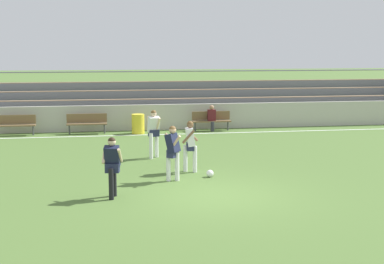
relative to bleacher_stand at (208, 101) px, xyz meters
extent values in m
plane|color=#4C6B30|center=(-2.60, -14.38, -1.11)|extent=(160.00, 160.00, 0.00)
cube|color=white|center=(-2.60, -3.84, -1.11)|extent=(44.00, 0.12, 0.01)
cube|color=#BCB7AD|center=(-2.60, -2.38, -0.51)|extent=(48.00, 0.16, 1.20)
cube|color=#897051|center=(0.00, -1.29, -0.71)|extent=(22.11, 0.36, 0.08)
cube|color=slate|center=(0.00, -1.49, -0.91)|extent=(22.11, 0.04, 0.40)
cube|color=#897051|center=(0.00, -0.63, -0.31)|extent=(22.11, 0.36, 0.08)
cube|color=slate|center=(0.00, -0.83, -0.51)|extent=(22.11, 0.04, 0.40)
cube|color=#897051|center=(0.00, 0.03, 0.10)|extent=(22.11, 0.36, 0.08)
cube|color=slate|center=(0.00, -0.17, -0.10)|extent=(22.11, 0.04, 0.40)
cube|color=#897051|center=(0.00, 0.69, 0.50)|extent=(22.11, 0.36, 0.08)
cube|color=slate|center=(0.00, 0.49, 0.30)|extent=(22.11, 0.04, 0.40)
cube|color=#897051|center=(0.00, 1.35, 0.91)|extent=(22.11, 0.36, 0.08)
cube|color=slate|center=(0.00, 1.15, 0.71)|extent=(22.11, 0.04, 0.40)
cylinder|color=slate|center=(0.00, 1.60, 1.46)|extent=(22.11, 0.06, 0.06)
cube|color=brown|center=(-0.44, -3.13, -0.66)|extent=(1.80, 0.40, 0.06)
cube|color=brown|center=(-0.44, -2.95, -0.41)|extent=(1.80, 0.05, 0.40)
cylinder|color=#47474C|center=(-1.22, -3.13, -0.89)|extent=(0.07, 0.07, 0.45)
cylinder|color=#47474C|center=(0.34, -3.13, -0.89)|extent=(0.07, 0.07, 0.45)
cube|color=brown|center=(-6.17, -3.13, -0.66)|extent=(1.80, 0.40, 0.06)
cube|color=brown|center=(-6.17, -2.95, -0.41)|extent=(1.80, 0.05, 0.40)
cylinder|color=#47474C|center=(-6.95, -3.13, -0.89)|extent=(0.07, 0.07, 0.45)
cylinder|color=#47474C|center=(-5.39, -3.13, -0.89)|extent=(0.07, 0.07, 0.45)
cube|color=brown|center=(-9.31, -3.13, -0.66)|extent=(1.80, 0.40, 0.06)
cube|color=brown|center=(-9.31, -2.95, -0.41)|extent=(1.80, 0.05, 0.40)
cylinder|color=#47474C|center=(-8.53, -3.13, -0.89)|extent=(0.07, 0.07, 0.45)
cylinder|color=yellow|center=(-3.89, -3.41, -0.67)|extent=(0.58, 0.58, 0.89)
cylinder|color=#2D2D38|center=(-0.44, -3.35, -0.89)|extent=(0.16, 0.16, 0.45)
cube|color=#56191E|center=(-0.44, -3.13, -0.37)|extent=(0.36, 0.24, 0.52)
sphere|color=#A87A5B|center=(-0.44, -3.13, -0.01)|extent=(0.21, 0.21, 0.21)
cylinder|color=white|center=(-3.60, -12.60, -0.69)|extent=(0.13, 0.13, 0.85)
cylinder|color=white|center=(-3.34, -12.60, -0.69)|extent=(0.13, 0.13, 0.85)
cube|color=#232847|center=(-3.47, -12.60, -0.29)|extent=(0.39, 0.42, 0.24)
cube|color=#191E38|center=(-3.47, -12.60, 0.01)|extent=(0.51, 0.51, 0.60)
cylinder|color=#D6A884|center=(-3.52, -12.41, 0.05)|extent=(0.34, 0.28, 0.46)
cylinder|color=#D6A884|center=(-3.42, -12.79, 0.05)|extent=(0.34, 0.28, 0.46)
sphere|color=#D6A884|center=(-3.47, -12.60, 0.40)|extent=(0.21, 0.21, 0.21)
sphere|color=brown|center=(-3.47, -12.60, 0.42)|extent=(0.20, 0.20, 0.20)
cylinder|color=white|center=(-2.92, -11.44, -0.70)|extent=(0.13, 0.13, 0.83)
cylinder|color=white|center=(-2.64, -11.58, -0.70)|extent=(0.13, 0.13, 0.83)
cube|color=#232847|center=(-2.78, -11.51, -0.30)|extent=(0.24, 0.37, 0.24)
cube|color=white|center=(-2.78, -11.51, 0.00)|extent=(0.31, 0.40, 0.58)
cylinder|color=brown|center=(-2.70, -11.32, 0.04)|extent=(0.41, 0.10, 0.44)
cylinder|color=brown|center=(-2.87, -11.69, 0.04)|extent=(0.41, 0.10, 0.44)
sphere|color=brown|center=(-2.78, -11.51, 0.38)|extent=(0.21, 0.21, 0.21)
sphere|color=brown|center=(-2.78, -11.51, 0.41)|extent=(0.20, 0.20, 0.20)
cylinder|color=white|center=(-3.59, -8.98, -0.66)|extent=(0.13, 0.13, 0.92)
cylinder|color=white|center=(-3.81, -9.25, -0.66)|extent=(0.13, 0.13, 0.92)
cube|color=#232847|center=(-3.70, -9.12, -0.22)|extent=(0.40, 0.30, 0.24)
cube|color=white|center=(-3.70, -9.12, 0.08)|extent=(0.45, 0.43, 0.60)
cylinder|color=beige|center=(-3.56, -9.27, 0.12)|extent=(0.16, 0.35, 0.48)
cylinder|color=beige|center=(-3.85, -8.97, 0.12)|extent=(0.16, 0.35, 0.48)
sphere|color=beige|center=(-3.70, -9.12, 0.47)|extent=(0.21, 0.21, 0.21)
sphere|color=brown|center=(-3.70, -9.12, 0.49)|extent=(0.20, 0.20, 0.20)
cylinder|color=black|center=(-5.22, -14.04, -0.70)|extent=(0.13, 0.13, 0.82)
cylinder|color=black|center=(-5.30, -14.39, -0.70)|extent=(0.13, 0.13, 0.82)
cube|color=#232847|center=(-5.26, -14.22, -0.31)|extent=(0.40, 0.29, 0.24)
cube|color=#191E38|center=(-5.26, -14.22, -0.01)|extent=(0.45, 0.44, 0.60)
cylinder|color=beige|center=(-5.06, -14.29, 0.02)|extent=(0.16, 0.42, 0.43)
cylinder|color=beige|center=(-5.46, -14.14, 0.02)|extent=(0.16, 0.42, 0.43)
sphere|color=beige|center=(-5.26, -14.22, 0.37)|extent=(0.21, 0.21, 0.21)
sphere|color=black|center=(-5.26, -14.22, 0.39)|extent=(0.20, 0.20, 0.20)
sphere|color=white|center=(-2.30, -12.31, -1.00)|extent=(0.22, 0.22, 0.22)
camera|label=1|loc=(-5.49, -28.62, 2.82)|focal=52.59mm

